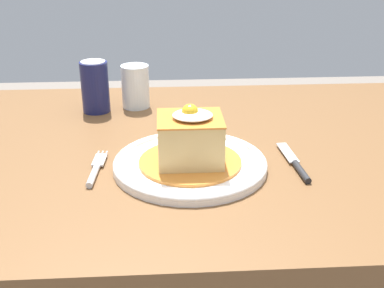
{
  "coord_description": "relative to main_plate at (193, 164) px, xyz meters",
  "views": [
    {
      "loc": [
        -0.0,
        -0.92,
        1.16
      ],
      "look_at": [
        0.05,
        -0.08,
        0.79
      ],
      "focal_mm": 46.07,
      "sensor_mm": 36.0,
      "label": 1
    }
  ],
  "objects": [
    {
      "name": "dining_table",
      "position": [
        -0.05,
        0.1,
        -0.11
      ],
      "size": [
        1.48,
        0.81,
        0.75
      ],
      "color": "brown",
      "rests_on": "ground_plane"
    },
    {
      "name": "main_plate",
      "position": [
        0.0,
        0.0,
        0.0
      ],
      "size": [
        0.29,
        0.29,
        0.02
      ],
      "color": "white",
      "rests_on": "dining_table"
    },
    {
      "name": "sandwich_meal",
      "position": [
        0.0,
        -0.0,
        0.05
      ],
      "size": [
        0.19,
        0.19,
        0.12
      ],
      "color": "orange",
      "rests_on": "main_plate"
    },
    {
      "name": "fork",
      "position": [
        -0.17,
        -0.01,
        -0.0
      ],
      "size": [
        0.03,
        0.14,
        0.01
      ],
      "color": "silver",
      "rests_on": "dining_table"
    },
    {
      "name": "knife",
      "position": [
        0.2,
        -0.02,
        -0.0
      ],
      "size": [
        0.03,
        0.17,
        0.01
      ],
      "color": "#262628",
      "rests_on": "dining_table"
    },
    {
      "name": "soda_can",
      "position": [
        -0.21,
        0.32,
        0.05
      ],
      "size": [
        0.07,
        0.07,
        0.12
      ],
      "color": "#191E51",
      "rests_on": "dining_table"
    },
    {
      "name": "drinking_glass",
      "position": [
        -0.11,
        0.35,
        0.04
      ],
      "size": [
        0.07,
        0.07,
        0.1
      ],
      "color": "#3F2314",
      "rests_on": "dining_table"
    }
  ]
}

